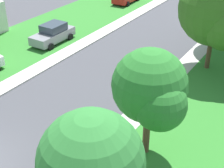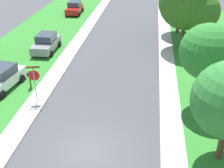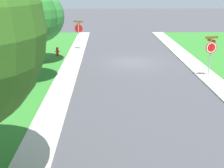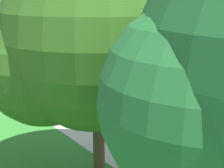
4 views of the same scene
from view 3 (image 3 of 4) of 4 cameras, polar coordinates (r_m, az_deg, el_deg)
name	(u,v)px [view 3 (image 3 of 4)]	position (r m, az deg, el deg)	size (l,w,h in m)	color
ground_plane	(132,62)	(24.86, 3.63, 3.96)	(120.00, 120.00, 0.00)	#424247
sidewalk_east	(46,129)	(13.61, -12.04, -7.98)	(1.40, 56.00, 0.10)	#B7B2A8
stop_sign_near_corner	(79,30)	(29.28, -6.12, 9.72)	(0.90, 0.90, 2.77)	#9E9EA3
stop_sign_far_corner	(211,50)	(21.05, 17.59, 5.94)	(0.90, 0.90, 2.77)	#9E9EA3
tree_sidewalk_near	(36,18)	(24.65, -13.72, 11.69)	(4.18, 3.89, 5.59)	#4C3823
tree_across_right	(24,19)	(19.44, -15.77, 11.29)	(3.87, 3.60, 5.85)	#4C3823
fire_hydrant	(57,52)	(27.18, -9.94, 5.85)	(0.38, 0.22, 0.83)	red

